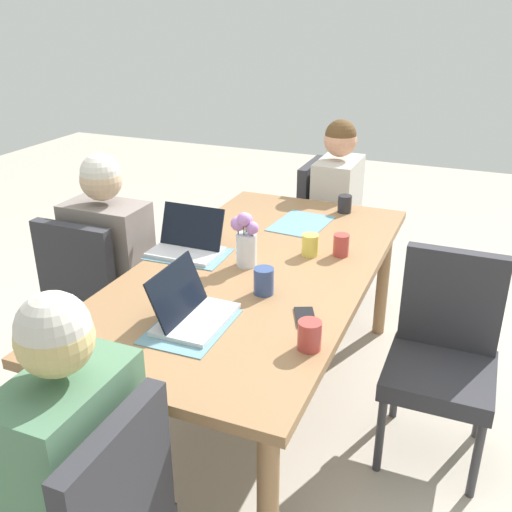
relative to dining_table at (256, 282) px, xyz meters
The scene contains 20 objects.
ground_plane 0.68m from the dining_table, ahead, with size 10.00×10.00×0.00m, color #B2A899.
dining_table is the anchor object (origin of this frame).
chair_near_left_near 0.87m from the dining_table, 84.47° to the right, with size 0.44×0.44×0.90m.
person_near_left_near 0.80m from the dining_table, 89.47° to the right, with size 0.36×0.40×1.19m.
person_head_right_left_mid 1.23m from the dining_table, ahead, with size 0.40×0.36×1.19m.
chair_head_left_left_far 1.32m from the dining_table, behind, with size 0.44×0.44×0.90m.
person_head_left_left_far 1.26m from the dining_table, behind, with size 0.40×0.36×1.19m.
chair_far_right_near 0.86m from the dining_table, 93.79° to the left, with size 0.44×0.44×0.90m.
flower_vase 0.21m from the dining_table, 82.41° to the right, with size 0.09×0.13×0.25m.
placemat_near_left_near 0.35m from the dining_table, 89.44° to the right, with size 0.36×0.26×0.00m, color slate.
placemat_head_right_left_mid 0.58m from the dining_table, ahead, with size 0.36×0.26×0.00m, color slate.
placemat_head_left_left_far 0.59m from the dining_table, behind, with size 0.36×0.26×0.00m, color slate.
laptop_head_right_left_mid 0.55m from the dining_table, ahead, with size 0.32×0.22×0.20m.
laptop_near_left_near 0.38m from the dining_table, 93.21° to the right, with size 0.22×0.32×0.20m.
coffee_mug_near_left 0.31m from the dining_table, 139.21° to the left, with size 0.08×0.08×0.10m, color #DBC64C.
coffee_mug_near_right 0.29m from the dining_table, 29.30° to the left, with size 0.08×0.08×0.11m, color #33477A.
coffee_mug_centre_left 0.71m from the dining_table, 37.58° to the left, with size 0.08×0.08×0.10m, color #AD3D38.
coffee_mug_centre_right 0.89m from the dining_table, 168.13° to the left, with size 0.08×0.08×0.10m, color #232328.
coffee_mug_far_left 0.43m from the dining_table, 129.66° to the left, with size 0.07×0.07×0.10m, color #AD3D38.
phone_black 0.51m from the dining_table, 44.04° to the left, with size 0.15×0.07×0.01m, color black.
Camera 1 is at (2.19, 0.90, 1.85)m, focal length 40.92 mm.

